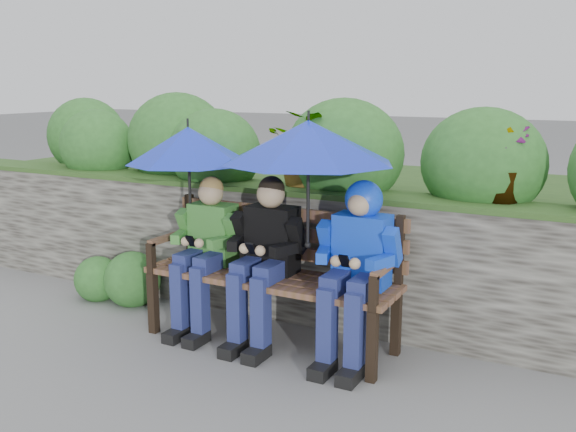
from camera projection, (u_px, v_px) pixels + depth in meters
The scene contains 8 objects.
ground at pixel (281, 355), 4.37m from camera, with size 60.00×60.00×0.00m, color slate.
garden_backdrop at pixel (366, 220), 5.62m from camera, with size 8.00×2.85×1.77m.
park_bench at pixel (275, 266), 4.53m from camera, with size 1.83×0.54×0.97m.
boy_left at pixel (206, 246), 4.68m from camera, with size 0.50×0.57×1.15m.
boy_middle at pixel (265, 252), 4.44m from camera, with size 0.53×0.61×1.19m.
boy_right at pixel (357, 257), 4.13m from camera, with size 0.53×0.65×1.20m.
umbrella_left at pixel (188, 145), 4.64m from camera, with size 0.91×0.91×0.85m.
umbrella_right at pixel (308, 142), 4.13m from camera, with size 1.15×1.15×0.91m.
Camera 1 is at (1.95, -3.58, 1.82)m, focal length 40.00 mm.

